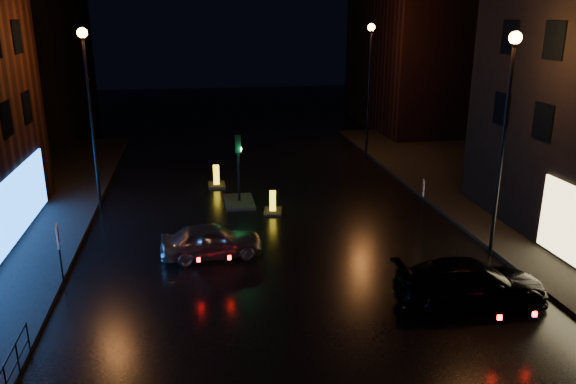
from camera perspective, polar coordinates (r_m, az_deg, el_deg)
name	(u,v)px	position (r m, az deg, el deg)	size (l,w,h in m)	color
ground	(331,368)	(15.58, 4.43, -17.38)	(120.00, 120.00, 0.00)	black
building_far_left	(20,40)	(49.05, -25.55, 13.73)	(8.00, 16.00, 14.00)	black
building_far_right	(417,52)	(48.05, 13.00, 13.70)	(8.00, 14.00, 12.00)	black
street_lamp_lfar	(89,93)	(26.93, -19.60, 9.45)	(0.44, 0.44, 8.37)	black
street_lamp_rnear	(507,113)	(21.69, 21.32, 7.52)	(0.44, 0.44, 8.37)	black
street_lamp_rfar	(370,70)	(36.24, 8.28, 12.12)	(0.44, 0.44, 8.37)	black
traffic_signal	(239,193)	(27.73, -4.98, -0.12)	(1.40, 2.40, 3.45)	black
silver_hatchback	(212,241)	(21.72, -7.77, -4.92)	(1.55, 3.86, 1.31)	#A3A6AA
dark_sedan	(471,283)	(19.11, 18.09, -8.76)	(2.00, 4.92, 1.43)	black
bollard_near	(273,208)	(26.39, -1.56, -1.61)	(1.03, 1.35, 1.06)	black
bollard_far	(217,182)	(30.67, -7.27, 1.06)	(0.90, 1.34, 1.17)	black
road_sign_left	(58,242)	(20.22, -22.30, -4.70)	(0.15, 0.55, 2.26)	black
road_sign_right	(423,191)	(25.20, 13.57, 0.05)	(0.19, 0.48, 2.04)	black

